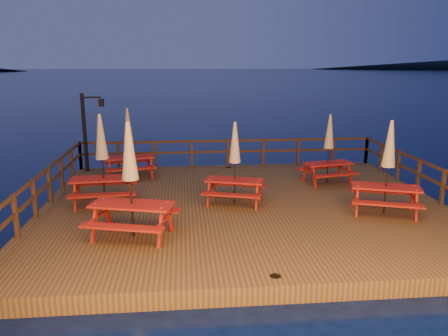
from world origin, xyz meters
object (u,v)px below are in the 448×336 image
Objects in this scene: lamp_post at (88,125)px; picnic_table_1 at (388,166)px; picnic_table_2 at (329,148)px; picnic_table_0 at (131,179)px.

lamp_post is 10.88m from picnic_table_1.
picnic_table_2 is at bearing -16.28° from lamp_post.
lamp_post is at bearing 150.76° from picnic_table_2.
lamp_post reaches higher than picnic_table_1.
picnic_table_1 is at bearing -32.08° from lamp_post.
lamp_post is at bearing 167.01° from picnic_table_1.
picnic_table_1 is (6.87, 1.05, -0.10)m from picnic_table_0.
picnic_table_0 is (2.34, -6.83, -0.32)m from lamp_post.
picnic_table_2 is (-0.58, 3.25, -0.12)m from picnic_table_1.
picnic_table_1 is (9.21, -5.77, -0.42)m from lamp_post.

